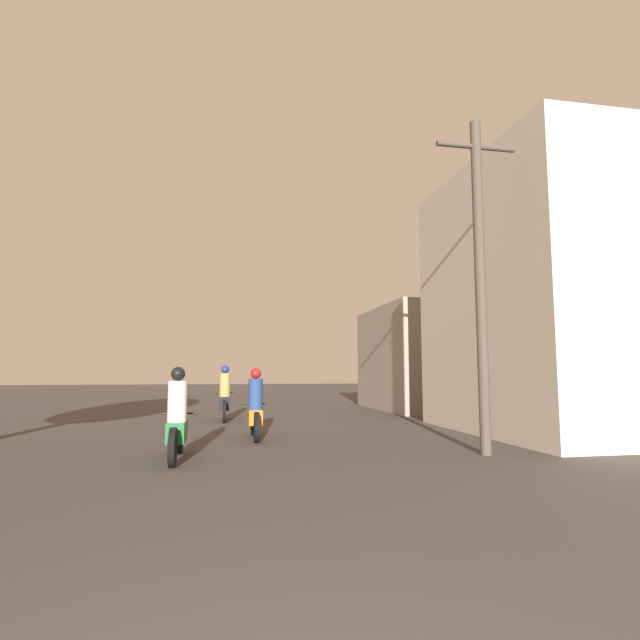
{
  "coord_description": "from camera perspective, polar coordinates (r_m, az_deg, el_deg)",
  "views": [
    {
      "loc": [
        -0.21,
        -1.55,
        1.5
      ],
      "look_at": [
        3.16,
        16.13,
        3.36
      ],
      "focal_mm": 28.0,
      "sensor_mm": 36.0,
      "label": 1
    }
  ],
  "objects": [
    {
      "name": "building_right_far",
      "position": [
        20.74,
        12.32,
        -4.32
      ],
      "size": [
        4.34,
        5.99,
        4.06
      ],
      "color": "gray",
      "rests_on": "ground_plane"
    },
    {
      "name": "utility_pole_near",
      "position": [
        9.83,
        17.83,
        4.98
      ],
      "size": [
        1.6,
        0.2,
        6.3
      ],
      "color": "#4C4238",
      "rests_on": "ground_plane"
    },
    {
      "name": "building_right_near",
      "position": [
        13.83,
        24.93,
        2.2
      ],
      "size": [
        4.42,
        6.23,
        6.64
      ],
      "color": "beige",
      "rests_on": "ground_plane"
    },
    {
      "name": "motorcycle_black",
      "position": [
        15.77,
        -10.85,
        -8.81
      ],
      "size": [
        0.6,
        1.98,
        1.68
      ],
      "rotation": [
        0.0,
        0.0,
        -0.15
      ],
      "color": "black",
      "rests_on": "ground_plane"
    },
    {
      "name": "motorcycle_orange",
      "position": [
        11.47,
        -7.42,
        -10.19
      ],
      "size": [
        0.6,
        1.9,
        1.57
      ],
      "rotation": [
        0.0,
        0.0,
        0.17
      ],
      "color": "black",
      "rests_on": "ground_plane"
    },
    {
      "name": "motorcycle_green",
      "position": [
        9.04,
        -16.03,
        -11.2
      ],
      "size": [
        0.6,
        1.95,
        1.58
      ],
      "rotation": [
        0.0,
        0.0,
        0.02
      ],
      "color": "black",
      "rests_on": "ground_plane"
    }
  ]
}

